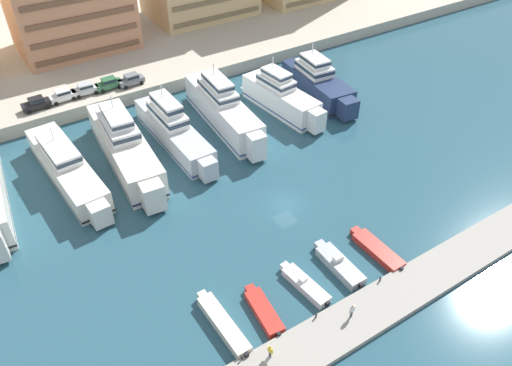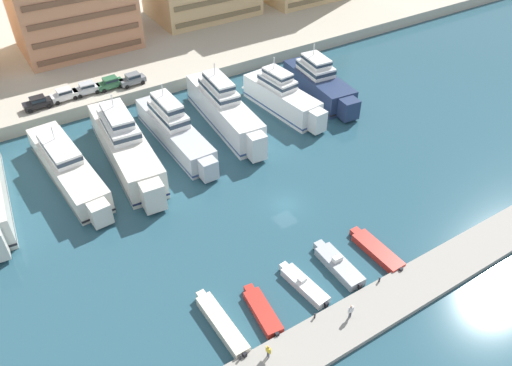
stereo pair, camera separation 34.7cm
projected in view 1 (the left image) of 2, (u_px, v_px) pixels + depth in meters
The scene contains 25 objects.
ground_plane at pixel (286, 205), 60.76m from camera, with size 400.00×400.00×0.00m, color #285160.
quay_promenade at pixel (100, 20), 104.36m from camera, with size 180.00×70.00×2.11m, color #BCB29E.
pier_dock at pixel (387, 301), 49.22m from camera, with size 120.00×4.72×0.56m, color #9E998E.
yacht_ivory_left at pixel (67, 168), 63.30m from camera, with size 5.53×22.17×6.50m.
yacht_ivory_mid_left at pixel (125, 146), 65.76m from camera, with size 6.16×23.23×8.84m.
yacht_silver_center_left at pixel (173, 129), 69.56m from camera, with size 4.13×20.90×8.21m.
yacht_white_center at pixel (223, 109), 73.05m from camera, with size 5.46×21.70×8.80m.
yacht_white_center_right at pixel (281, 97), 76.48m from camera, with size 5.40×17.28×8.09m.
yacht_navy_mid_right at pixel (318, 83), 80.16m from camera, with size 6.10×18.02×8.02m.
motorboat_cream_far_left at pixel (223, 324), 46.87m from camera, with size 1.77×8.49×1.04m.
motorboat_red_left at pixel (264, 311), 48.16m from camera, with size 2.28×6.54×0.85m.
motorboat_white_mid_left at pixel (305, 285), 50.60m from camera, with size 2.19×6.79×1.25m.
motorboat_grey_center_left at pixel (339, 264), 52.61m from camera, with size 2.01×7.26×1.52m.
motorboat_red_center at pixel (377, 250), 54.41m from camera, with size 2.06×7.49×0.85m.
car_black_far_left at pixel (36, 103), 73.60m from camera, with size 4.13×1.98×1.80m.
car_white_left at pixel (63, 95), 75.49m from camera, with size 4.17×2.07×1.80m.
car_silver_mid_left at pixel (85, 89), 77.01m from camera, with size 4.14×2.00×1.80m.
car_green_center_left at pixel (109, 83), 78.41m from camera, with size 4.16×2.05×1.80m.
car_grey_center at pixel (131, 79), 79.42m from camera, with size 4.17×2.06×1.80m.
apartment_block_left at pixel (68, 3), 86.64m from camera, with size 20.10×15.05×17.56m.
pedestrian_mid_deck at pixel (352, 310), 46.82m from camera, with size 0.67×0.24×1.73m.
pedestrian_far_side at pixel (270, 350), 43.57m from camera, with size 0.31×0.62×1.63m.
bollard_west at pixel (242, 357), 43.78m from camera, with size 0.20×0.20×0.61m.
bollard_west_mid at pixel (316, 315), 47.20m from camera, with size 0.20×0.20×0.61m.
bollard_east_mid at pixel (380, 279), 50.62m from camera, with size 0.20×0.20×0.61m.
Camera 1 is at (-27.46, -36.39, 40.41)m, focal length 35.00 mm.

